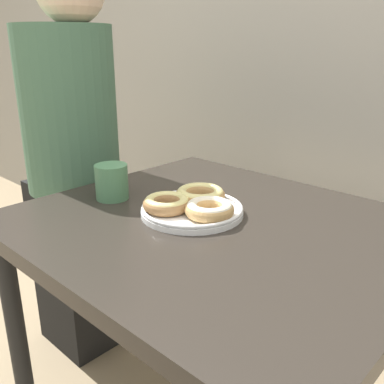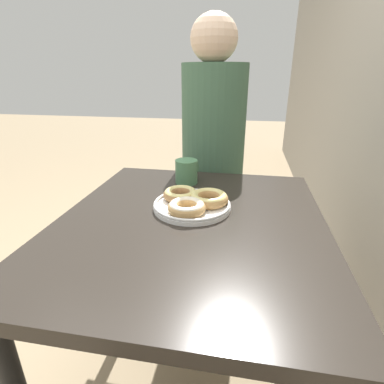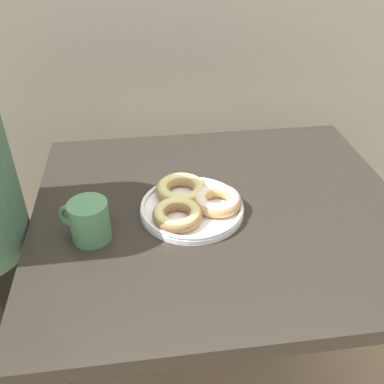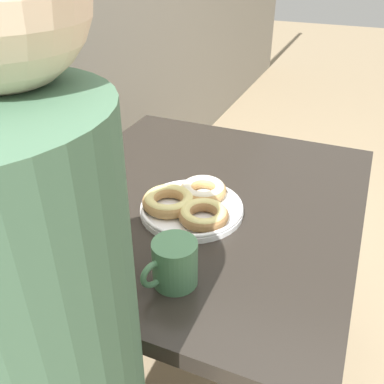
# 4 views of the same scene
# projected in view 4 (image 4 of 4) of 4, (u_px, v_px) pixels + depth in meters

# --- Properties ---
(dining_table) EXTENTS (0.95, 0.83, 0.72)m
(dining_table) POSITION_uv_depth(u_px,v_px,m) (199.00, 223.00, 1.19)
(dining_table) COLOR #28231E
(dining_table) RESTS_ON ground_plane
(donut_plate) EXTENTS (0.26, 0.28, 0.05)m
(donut_plate) POSITION_uv_depth(u_px,v_px,m) (191.00, 204.00, 1.07)
(donut_plate) COLOR white
(donut_plate) RESTS_ON dining_table
(coffee_mug) EXTENTS (0.12, 0.09, 0.10)m
(coffee_mug) POSITION_uv_depth(u_px,v_px,m) (174.00, 263.00, 0.84)
(coffee_mug) COLOR #4C7F56
(coffee_mug) RESTS_ON dining_table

